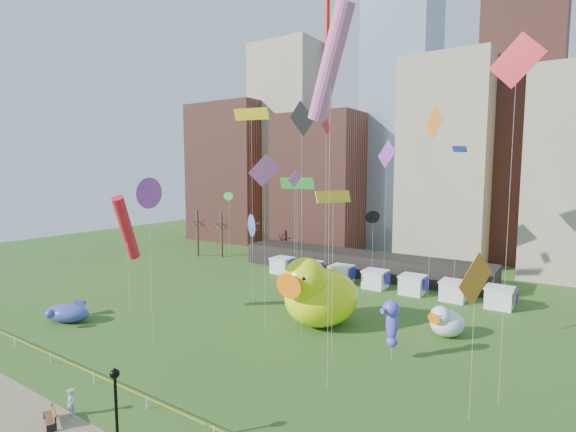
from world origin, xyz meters
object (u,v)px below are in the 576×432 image
Objects in this scene: big_duck at (318,294)px; woman at (71,404)px; park_bench at (51,417)px; seahorse_purple at (392,320)px; seahorse_green at (312,280)px; whale_inflatable at (68,312)px; lamppost at (116,402)px; small_duck at (446,322)px.

big_duck reaches higher than woman.
park_bench is at bearing -93.27° from big_duck.
big_duck reaches higher than seahorse_purple.
seahorse_purple is 2.68× the size of park_bench.
park_bench is (-14.18, -20.30, -2.97)m from seahorse_purple.
big_duck is 1.60m from seahorse_green.
seahorse_purple is 0.87× the size of whale_inflatable.
park_bench is at bearing -175.10° from lamppost.
seahorse_purple reaches higher than whale_inflatable.
seahorse_green is 23.77m from woman.
woman is (-14.01, -19.12, -2.64)m from seahorse_purple.
small_duck is at bearing 29.99° from big_duck.
park_bench is 1.15× the size of woman.
seahorse_green reaches higher than small_duck.
seahorse_green is (-12.34, -3.88, 3.12)m from small_duck.
big_duck is 1.63× the size of seahorse_green.
big_duck reaches higher than small_duck.
park_bench is at bearing -100.41° from seahorse_purple.
seahorse_green reaches higher than park_bench.
seahorse_green is 10.76m from seahorse_purple.
park_bench is (17.00, -10.64, -0.45)m from whale_inflatable.
small_duck is 0.87× the size of lamppost.
park_bench is at bearing -55.52° from whale_inflatable.
small_duck is at bearing 4.11° from whale_inflatable.
lamppost reaches higher than park_bench.
lamppost is (5.97, 0.51, 2.59)m from park_bench.
seahorse_green reaches higher than whale_inflatable.
big_duck is 5.25× the size of park_bench.
lamppost is at bearing -26.97° from woman.
small_duck reaches higher than woman.
whale_inflatable is (-21.25, -13.66, -3.58)m from seahorse_green.
big_duck is 1.96× the size of seahorse_purple.
small_duck is at bearing 38.29° from woman.
big_duck is 1.98× the size of lamppost.
seahorse_purple is 1.01× the size of lamppost.
seahorse_green is at bearing 9.28° from whale_inflatable.
park_bench is (-16.59, -28.18, -0.91)m from small_duck.
seahorse_green is 25.51m from whale_inflatable.
park_bench is (-4.25, -24.30, -4.02)m from seahorse_green.
woman is at bearing -52.33° from whale_inflatable.
woman is at bearing 103.30° from park_bench.
seahorse_green is 25.00m from park_bench.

